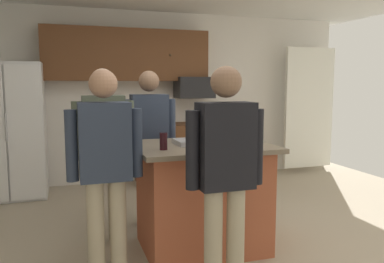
% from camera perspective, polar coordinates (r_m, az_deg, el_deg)
% --- Properties ---
extents(floor, '(7.04, 7.04, 0.00)m').
position_cam_1_polar(floor, '(3.77, 3.74, -16.59)').
color(floor, '#B7A88E').
rests_on(floor, ground).
extents(back_wall, '(6.40, 0.10, 2.60)m').
position_cam_1_polar(back_wall, '(6.15, -5.89, 5.04)').
color(back_wall, white).
rests_on(back_wall, ground).
extents(french_door_window_panel, '(0.90, 0.06, 2.00)m').
position_cam_1_polar(french_door_window_panel, '(6.84, 16.76, 3.30)').
color(french_door_window_panel, white).
rests_on(french_door_window_panel, ground).
extents(cabinet_run_upper, '(2.40, 0.38, 0.75)m').
position_cam_1_polar(cabinet_run_upper, '(5.89, -9.43, 10.98)').
color(cabinet_run_upper, brown).
extents(cabinet_run_lower, '(1.80, 0.63, 0.90)m').
position_cam_1_polar(cabinet_run_lower, '(6.09, 0.39, -2.99)').
color(cabinet_run_lower, brown).
rests_on(cabinet_run_lower, ground).
extents(refrigerator, '(0.87, 0.76, 1.78)m').
position_cam_1_polar(refrigerator, '(5.67, -25.07, 0.11)').
color(refrigerator, white).
rests_on(refrigerator, ground).
extents(microwave_over_range, '(0.56, 0.40, 0.32)m').
position_cam_1_polar(microwave_over_range, '(6.01, 0.33, 6.46)').
color(microwave_over_range, black).
extents(kitchen_island, '(1.21, 0.94, 0.97)m').
position_cam_1_polar(kitchen_island, '(3.60, 1.49, -9.43)').
color(kitchen_island, '#AD5638').
rests_on(kitchen_island, ground).
extents(person_guest_left, '(0.57, 0.22, 1.64)m').
position_cam_1_polar(person_guest_left, '(4.15, -6.23, -0.82)').
color(person_guest_left, '#4C5166').
rests_on(person_guest_left, ground).
extents(person_guest_right, '(0.57, 0.22, 1.65)m').
position_cam_1_polar(person_guest_right, '(3.72, -12.73, -1.83)').
color(person_guest_right, tan).
rests_on(person_guest_right, ground).
extents(person_host_foreground, '(0.57, 0.22, 1.63)m').
position_cam_1_polar(person_host_foreground, '(2.71, 4.88, -5.23)').
color(person_host_foreground, tan).
rests_on(person_host_foreground, ground).
extents(person_guest_by_door, '(0.57, 0.22, 1.62)m').
position_cam_1_polar(person_guest_by_door, '(3.02, -12.58, -4.29)').
color(person_guest_by_door, tan).
rests_on(person_guest_by_door, ground).
extents(glass_pilsner, '(0.06, 0.06, 0.13)m').
position_cam_1_polar(glass_pilsner, '(3.28, 2.94, -1.37)').
color(glass_pilsner, black).
rests_on(glass_pilsner, kitchen_island).
extents(tumbler_amber, '(0.06, 0.06, 0.14)m').
position_cam_1_polar(tumbler_amber, '(3.20, -4.19, -1.43)').
color(tumbler_amber, black).
rests_on(tumbler_amber, kitchen_island).
extents(mug_blue_stoneware, '(0.12, 0.08, 0.09)m').
position_cam_1_polar(mug_blue_stoneware, '(3.74, 7.62, -0.65)').
color(mug_blue_stoneware, white).
rests_on(mug_blue_stoneware, kitchen_island).
extents(glass_stout_tall, '(0.08, 0.08, 0.12)m').
position_cam_1_polar(glass_stout_tall, '(3.64, 5.09, -0.58)').
color(glass_stout_tall, '#321C12').
rests_on(glass_stout_tall, kitchen_island).
extents(glass_dark_ale, '(0.07, 0.07, 0.16)m').
position_cam_1_polar(glass_dark_ale, '(3.54, 8.90, -0.54)').
color(glass_dark_ale, black).
rests_on(glass_dark_ale, kitchen_island).
extents(mug_ceramic_white, '(0.12, 0.08, 0.10)m').
position_cam_1_polar(mug_ceramic_white, '(3.85, 5.74, -0.34)').
color(mug_ceramic_white, '#4C6B99').
rests_on(mug_ceramic_white, kitchen_island).
extents(glass_short_whisky, '(0.07, 0.07, 0.15)m').
position_cam_1_polar(glass_short_whisky, '(3.25, 5.29, -1.22)').
color(glass_short_whisky, '#311B18').
rests_on(glass_short_whisky, kitchen_island).
extents(serving_tray, '(0.44, 0.30, 0.04)m').
position_cam_1_polar(serving_tray, '(3.52, 1.10, -1.47)').
color(serving_tray, '#B7B7BC').
rests_on(serving_tray, kitchen_island).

